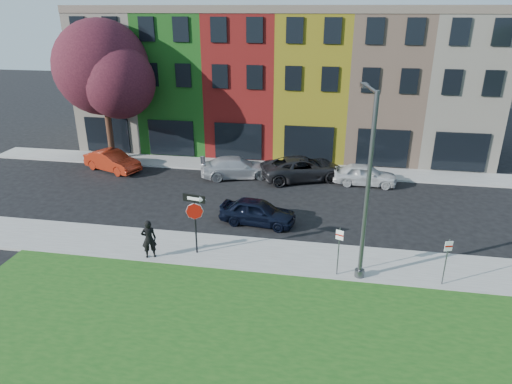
% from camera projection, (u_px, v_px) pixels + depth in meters
% --- Properties ---
extents(ground, '(120.00, 120.00, 0.00)m').
position_uv_depth(ground, '(278.00, 298.00, 17.54)').
color(ground, black).
rests_on(ground, ground).
extents(sidewalk_near, '(40.00, 3.00, 0.12)m').
position_uv_depth(sidewalk_near, '(332.00, 261.00, 19.93)').
color(sidewalk_near, gray).
rests_on(sidewalk_near, ground).
extents(sidewalk_far, '(40.00, 2.40, 0.12)m').
position_uv_depth(sidewalk_far, '(263.00, 167.00, 31.68)').
color(sidewalk_far, gray).
rests_on(sidewalk_far, ground).
extents(rowhouse_block, '(30.00, 10.12, 10.00)m').
position_uv_depth(rowhouse_block, '(283.00, 82.00, 35.39)').
color(rowhouse_block, '#C0B69F').
rests_on(rowhouse_block, ground).
extents(stop_sign, '(1.04, 0.22, 2.81)m').
position_uv_depth(stop_sign, '(195.00, 212.00, 19.78)').
color(stop_sign, black).
rests_on(stop_sign, sidewalk_near).
extents(man, '(0.96, 0.90, 1.78)m').
position_uv_depth(man, '(149.00, 239.00, 19.84)').
color(man, black).
rests_on(man, sidewalk_near).
extents(sedan_near, '(2.53, 4.28, 1.33)m').
position_uv_depth(sedan_near, '(258.00, 212.00, 23.32)').
color(sedan_near, black).
rests_on(sedan_near, ground).
extents(parked_car_red, '(4.36, 5.20, 1.38)m').
position_uv_depth(parked_car_red, '(112.00, 161.00, 30.93)').
color(parked_car_red, maroon).
rests_on(parked_car_red, ground).
extents(parked_car_silver, '(4.61, 5.76, 1.35)m').
position_uv_depth(parked_car_silver, '(236.00, 167.00, 29.72)').
color(parked_car_silver, '#A0A1A5').
rests_on(parked_car_silver, ground).
extents(parked_car_dark, '(6.20, 7.08, 1.49)m').
position_uv_depth(parked_car_dark, '(303.00, 168.00, 29.33)').
color(parked_car_dark, black).
rests_on(parked_car_dark, ground).
extents(parked_car_white, '(1.76, 3.98, 1.33)m').
position_uv_depth(parked_car_white, '(365.00, 175.00, 28.48)').
color(parked_car_white, silver).
rests_on(parked_car_white, ground).
extents(street_lamp, '(0.72, 2.56, 7.56)m').
position_uv_depth(street_lamp, '(366.00, 188.00, 17.49)').
color(street_lamp, '#4B4D50').
rests_on(street_lamp, sidewalk_near).
extents(parking_sign_a, '(0.30, 0.15, 2.13)m').
position_uv_depth(parking_sign_a, '(339.00, 246.00, 18.36)').
color(parking_sign_a, '#4B4D50').
rests_on(parking_sign_a, sidewalk_near).
extents(parking_sign_b, '(0.31, 0.13, 2.00)m').
position_uv_depth(parking_sign_b, '(447.00, 256.00, 17.72)').
color(parking_sign_b, '#4B4D50').
rests_on(parking_sign_b, sidewalk_near).
extents(tree_purple, '(7.71, 6.75, 9.65)m').
position_uv_depth(tree_purple, '(104.00, 70.00, 31.12)').
color(tree_purple, black).
rests_on(tree_purple, sidewalk_far).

